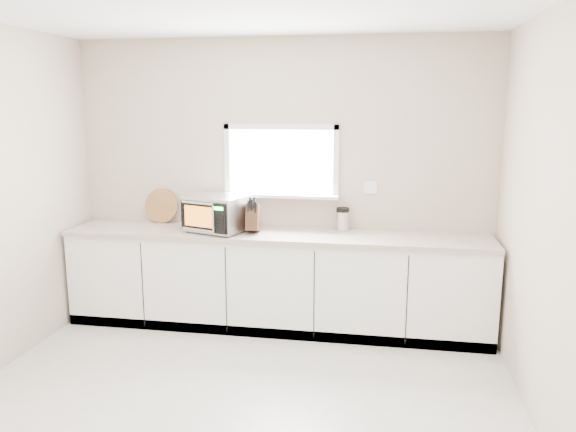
# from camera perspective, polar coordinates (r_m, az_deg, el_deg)

# --- Properties ---
(ground) EXTENTS (4.00, 4.00, 0.00)m
(ground) POSITION_cam_1_polar(r_m,az_deg,el_deg) (3.99, -6.21, -20.26)
(ground) COLOR beige
(ground) RESTS_ON ground
(back_wall) EXTENTS (4.00, 0.17, 2.70)m
(back_wall) POSITION_cam_1_polar(r_m,az_deg,el_deg) (5.39, -0.67, 3.62)
(back_wall) COLOR beige
(back_wall) RESTS_ON ground
(cabinets) EXTENTS (3.92, 0.60, 0.88)m
(cabinets) POSITION_cam_1_polar(r_m,az_deg,el_deg) (5.32, -1.24, -6.72)
(cabinets) COLOR white
(cabinets) RESTS_ON ground
(countertop) EXTENTS (3.92, 0.64, 0.04)m
(countertop) POSITION_cam_1_polar(r_m,az_deg,el_deg) (5.18, -1.28, -1.91)
(countertop) COLOR #C1B19F
(countertop) RESTS_ON cabinets
(microwave) EXTENTS (0.62, 0.55, 0.34)m
(microwave) POSITION_cam_1_polar(r_m,az_deg,el_deg) (5.24, -7.30, 0.32)
(microwave) COLOR black
(microwave) RESTS_ON countertop
(knife_block) EXTENTS (0.13, 0.24, 0.34)m
(knife_block) POSITION_cam_1_polar(r_m,az_deg,el_deg) (5.15, -3.58, -0.12)
(knife_block) COLOR #3E2216
(knife_block) RESTS_ON countertop
(cutting_board) EXTENTS (0.34, 0.08, 0.34)m
(cutting_board) POSITION_cam_1_polar(r_m,az_deg,el_deg) (5.73, -12.73, 1.01)
(cutting_board) COLOR #99623B
(cutting_board) RESTS_ON countertop
(coffee_grinder) EXTENTS (0.14, 0.14, 0.22)m
(coffee_grinder) POSITION_cam_1_polar(r_m,az_deg,el_deg) (5.27, 5.57, -0.30)
(coffee_grinder) COLOR #B2B5BA
(coffee_grinder) RESTS_ON countertop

